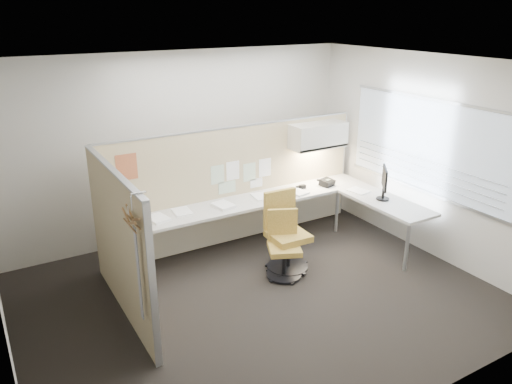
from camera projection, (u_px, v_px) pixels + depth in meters
floor at (258, 297)px, 6.17m from camera, size 5.50×4.50×0.01m
ceiling at (258, 64)px, 5.20m from camera, size 5.50×4.50×0.01m
wall_back at (182, 146)px, 7.50m from camera, size 5.50×0.02×2.80m
wall_front at (406, 276)px, 3.87m from camera, size 5.50×0.02×2.80m
wall_right at (426, 156)px, 6.99m from camera, size 0.02×4.50×2.80m
window_pane at (426, 146)px, 6.93m from camera, size 0.01×2.80×1.30m
partition_back at (235, 185)px, 7.42m from camera, size 4.10×0.06×1.75m
partition_left at (120, 245)px, 5.56m from camera, size 0.06×2.20×1.75m
desk at (273, 208)px, 7.31m from camera, size 4.00×2.07×0.73m
overhead_bin at (318, 135)px, 7.67m from camera, size 0.90×0.36×0.38m
task_light_strip at (317, 149)px, 7.75m from camera, size 0.60×0.06×0.02m
pinned_papers at (241, 175)px, 7.38m from camera, size 1.01×0.00×0.47m
poster at (127, 167)px, 6.44m from camera, size 0.28×0.00×0.35m
chair_left at (284, 247)px, 6.54m from camera, size 0.54×0.55×0.88m
chair_right at (285, 234)px, 6.72m from camera, size 0.56×0.56×1.05m
monitor at (384, 182)px, 7.17m from camera, size 0.31×0.37×0.48m
phone at (327, 183)px, 7.81m from camera, size 0.25×0.24×0.12m
stapler at (300, 187)px, 7.70m from camera, size 0.14×0.04×0.05m
tape_dispenser at (302, 187)px, 7.70m from camera, size 0.10×0.07×0.06m
coat_hook at (133, 230)px, 4.60m from camera, size 0.18×0.42×1.28m
paper_stack_0 at (158, 219)px, 6.57m from camera, size 0.28×0.34×0.03m
paper_stack_1 at (182, 212)px, 6.81m from camera, size 0.25×0.32×0.02m
paper_stack_2 at (223, 206)px, 6.98m from camera, size 0.28×0.33×0.05m
paper_stack_3 at (261, 196)px, 7.36m from camera, size 0.27×0.33×0.02m
paper_stack_4 at (297, 192)px, 7.52m from camera, size 0.29×0.35×0.03m
paper_stack_5 at (358, 191)px, 7.59m from camera, size 0.28×0.34×0.02m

